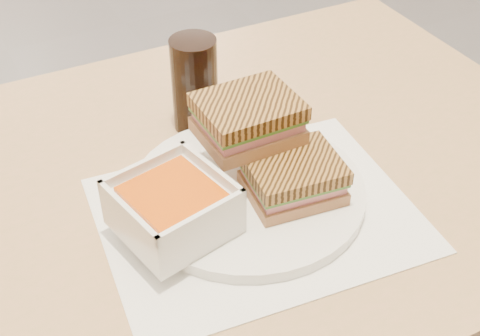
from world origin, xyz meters
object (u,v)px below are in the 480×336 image
plate (248,191)px  soup_bowl (173,209)px  main_table (155,256)px  panini_lower (293,177)px  cola_glass (195,85)px

plate → soup_bowl: soup_bowl is taller
main_table → panini_lower: panini_lower is taller
plate → panini_lower: panini_lower is taller
panini_lower → cola_glass: (-0.03, 0.21, 0.03)m
main_table → panini_lower: 0.24m
main_table → soup_bowl: 0.18m
plate → soup_bowl: 0.12m
plate → soup_bowl: size_ratio=2.09×
main_table → cola_glass: cola_glass is taller
plate → soup_bowl: (-0.11, -0.02, 0.04)m
cola_glass → soup_bowl: bearing=-121.2°
main_table → soup_bowl: (0.00, -0.09, 0.16)m
main_table → soup_bowl: bearing=-89.8°
panini_lower → cola_glass: 0.21m
soup_bowl → cola_glass: (0.12, 0.19, 0.02)m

